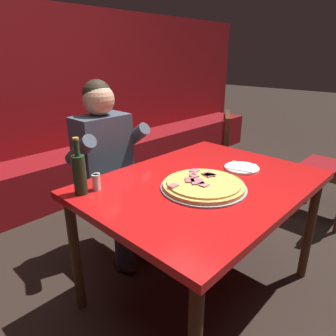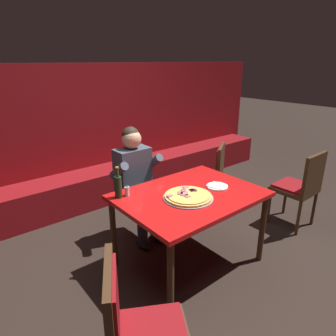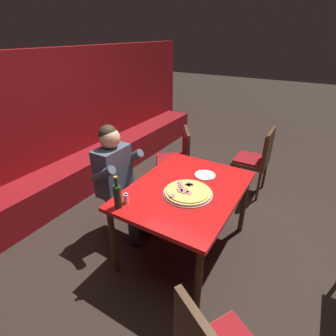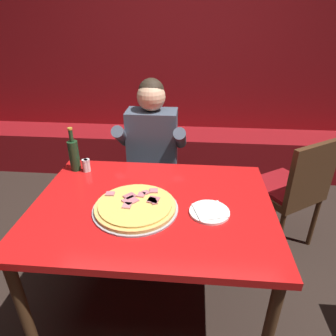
% 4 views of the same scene
% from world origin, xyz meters
% --- Properties ---
extents(ground_plane, '(24.00, 24.00, 0.00)m').
position_xyz_m(ground_plane, '(0.00, 0.00, 0.00)').
color(ground_plane, black).
extents(booth_wall_panel, '(6.80, 0.16, 1.90)m').
position_xyz_m(booth_wall_panel, '(0.00, 2.18, 0.95)').
color(booth_wall_panel, maroon).
rests_on(booth_wall_panel, ground_plane).
extents(booth_bench, '(6.46, 0.48, 0.46)m').
position_xyz_m(booth_bench, '(0.00, 1.86, 0.23)').
color(booth_bench, maroon).
rests_on(booth_bench, ground_plane).
extents(main_dining_table, '(1.31, 0.98, 0.77)m').
position_xyz_m(main_dining_table, '(0.00, 0.00, 0.69)').
color(main_dining_table, '#422816').
rests_on(main_dining_table, ground_plane).
extents(pizza, '(0.45, 0.45, 0.05)m').
position_xyz_m(pizza, '(-0.08, -0.06, 0.78)').
color(pizza, '#9E9EA3').
rests_on(pizza, main_dining_table).
extents(plate_white_paper, '(0.21, 0.21, 0.02)m').
position_xyz_m(plate_white_paper, '(0.31, -0.06, 0.77)').
color(plate_white_paper, white).
rests_on(plate_white_paper, main_dining_table).
extents(beer_bottle, '(0.07, 0.07, 0.29)m').
position_xyz_m(beer_bottle, '(-0.55, 0.35, 0.88)').
color(beer_bottle, '#19381E').
rests_on(beer_bottle, main_dining_table).
extents(shaker_red_pepper_flakes, '(0.04, 0.04, 0.09)m').
position_xyz_m(shaker_red_pepper_flakes, '(-0.47, 0.34, 0.80)').
color(shaker_red_pepper_flakes, silver).
rests_on(shaker_red_pepper_flakes, main_dining_table).
extents(shaker_black_pepper, '(0.04, 0.04, 0.09)m').
position_xyz_m(shaker_black_pepper, '(-0.48, 0.33, 0.80)').
color(shaker_black_pepper, silver).
rests_on(shaker_black_pepper, main_dining_table).
extents(diner_seated_blue_shirt, '(0.53, 0.53, 1.27)m').
position_xyz_m(diner_seated_blue_shirt, '(-0.11, 0.72, 0.71)').
color(diner_seated_blue_shirt, black).
rests_on(diner_seated_blue_shirt, ground_plane).
extents(dining_chair_far_left, '(0.61, 0.61, 0.93)m').
position_xyz_m(dining_chair_far_left, '(0.96, 0.63, 0.55)').
color(dining_chair_far_left, '#422816').
rests_on(dining_chair_far_left, ground_plane).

